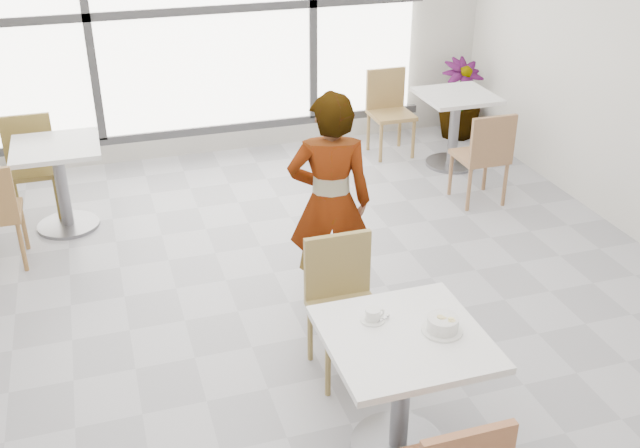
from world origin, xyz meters
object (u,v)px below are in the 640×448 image
object	(u,v)px
oatmeal_bowl	(443,324)
bg_table_right	(455,119)
main_table	(403,371)
person	(330,203)
bg_chair_left_far	(30,160)
chair_far	(343,296)
bg_table_left	(60,174)
bg_chair_right_near	(485,152)
plant_right	(459,99)
coffee_cup	(373,315)
bg_chair_right_far	(389,106)

from	to	relation	value
oatmeal_bowl	bg_table_right	world-z (taller)	oatmeal_bowl
main_table	person	size ratio (longest dim) A/B	0.51
person	bg_chair_left_far	bearing A→B (deg)	-32.10
main_table	oatmeal_bowl	size ratio (longest dim) A/B	3.81
chair_far	oatmeal_bowl	size ratio (longest dim) A/B	4.14
main_table	bg_chair_left_far	distance (m)	4.14
main_table	bg_table_right	xyz separation A→B (m)	(2.08, 3.54, -0.04)
person	bg_table_left	distance (m)	2.54
chair_far	oatmeal_bowl	bearing A→B (deg)	-73.53
chair_far	bg_chair_right_near	bearing A→B (deg)	42.89
bg_table_right	bg_chair_right_near	distance (m)	0.93
bg_chair_left_far	plant_right	size ratio (longest dim) A/B	1.01
coffee_cup	plant_right	xyz separation A→B (m)	(2.62, 4.10, -0.35)
main_table	bg_chair_right_far	xyz separation A→B (m)	(1.60, 4.08, -0.02)
main_table	chair_far	bearing A→B (deg)	93.59
main_table	bg_chair_left_far	size ratio (longest dim) A/B	0.92
oatmeal_bowl	bg_chair_left_far	bearing A→B (deg)	119.78
coffee_cup	bg_table_right	distance (m)	4.03
bg_table_left	main_table	bearing A→B (deg)	-62.93
coffee_cup	bg_chair_right_near	bearing A→B (deg)	50.48
bg_table_left	bg_table_right	xyz separation A→B (m)	(3.76, 0.25, 0.00)
bg_table_left	person	bearing A→B (deg)	-45.21
bg_table_right	bg_chair_right_far	world-z (taller)	bg_chair_right_far
oatmeal_bowl	bg_table_right	bearing A→B (deg)	62.04
chair_far	main_table	bearing A→B (deg)	-86.41
bg_table_left	bg_chair_right_far	world-z (taller)	bg_chair_right_far
person	bg_chair_right_near	size ratio (longest dim) A/B	1.80
bg_table_right	bg_chair_left_far	bearing A→B (deg)	178.15
bg_chair_right_near	bg_chair_right_far	bearing A→B (deg)	-77.58
bg_chair_left_far	bg_chair_right_near	bearing A→B (deg)	-15.18
main_table	chair_far	xyz separation A→B (m)	(-0.05, 0.79, -0.02)
person	bg_chair_left_far	distance (m)	2.98
coffee_cup	bg_chair_left_far	distance (m)	3.95
main_table	bg_table_left	world-z (taller)	same
main_table	plant_right	size ratio (longest dim) A/B	0.93
oatmeal_bowl	plant_right	distance (m)	4.89
bg_table_left	bg_chair_right_near	world-z (taller)	bg_chair_right_near
oatmeal_bowl	plant_right	bearing A→B (deg)	61.60
main_table	bg_table_right	distance (m)	4.10
bg_table_left	bg_table_right	size ratio (longest dim) A/B	1.00
chair_far	bg_chair_left_far	size ratio (longest dim) A/B	1.00
main_table	person	bearing A→B (deg)	86.29
main_table	bg_chair_left_far	xyz separation A→B (m)	(-1.92, 3.66, -0.02)
chair_far	plant_right	distance (m)	4.32
bg_chair_left_far	main_table	bearing A→B (deg)	-62.36
bg_chair_right_near	plant_right	xyz separation A→B (m)	(0.60, 1.64, -0.07)
bg_table_left	bg_chair_right_far	bearing A→B (deg)	13.72
chair_far	bg_table_right	distance (m)	3.47
chair_far	person	distance (m)	0.77
chair_far	coffee_cup	distance (m)	0.69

